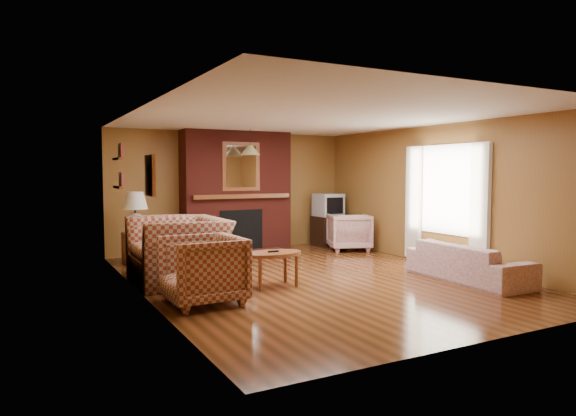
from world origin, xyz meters
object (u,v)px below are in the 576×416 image
plaid_armchair (202,270)px  floral_sofa (468,262)px  tv_stand (328,231)px  coffee_table (273,257)px  plaid_loveseat (178,250)px  table_lamp (135,210)px  floral_armchair (349,232)px  side_table (136,248)px  crt_tv (328,205)px  fireplace (237,193)px

plaid_armchair → floral_sofa: plaid_armchair is taller
tv_stand → coffee_table: bearing=-134.9°
plaid_loveseat → table_lamp: size_ratio=2.03×
plaid_armchair → table_lamp: table_lamp is taller
floral_armchair → side_table: size_ratio=1.50×
side_table → crt_tv: crt_tv is taller
floral_sofa → tv_stand: tv_stand is taller
coffee_table → side_table: 3.00m
floral_armchair → fireplace: bearing=-2.9°
coffee_table → crt_tv: 4.17m
coffee_table → side_table: side_table is taller
fireplace → coffee_table: size_ratio=2.90×
plaid_loveseat → floral_armchair: size_ratio=1.74×
fireplace → plaid_armchair: bearing=-118.1°
fireplace → tv_stand: fireplace is taller
fireplace → plaid_armchair: size_ratio=2.62×
floral_sofa → tv_stand: (0.15, 4.03, 0.04)m
fireplace → plaid_armchair: 4.21m
plaid_loveseat → coffee_table: 1.42m
table_lamp → side_table: bearing=0.0°
plaid_loveseat → table_lamp: 1.83m
fireplace → floral_armchair: bearing=-24.5°
coffee_table → table_lamp: (-1.32, 2.69, 0.52)m
floral_armchair → coffee_table: bearing=60.3°
tv_stand → table_lamp: bearing=-177.1°
coffee_table → tv_stand: size_ratio=1.29×
plaid_armchair → floral_sofa: size_ratio=0.48×
fireplace → floral_sofa: bearing=-65.8°
coffee_table → floral_armchair: bearing=38.6°
floral_sofa → crt_tv: (0.15, 4.03, 0.61)m
coffee_table → crt_tv: crt_tv is taller
plaid_loveseat → floral_sofa: bearing=63.0°
floral_sofa → table_lamp: bearing=49.7°
floral_armchair → table_lamp: (-4.17, 0.41, 0.57)m
side_table → floral_sofa: bearing=-42.6°
coffee_table → table_lamp: size_ratio=1.18×
plaid_loveseat → tv_stand: bearing=118.6°
fireplace → floral_sofa: 4.71m
plaid_armchair → fireplace: bearing=151.1°
floral_sofa → side_table: 5.44m
fireplace → floral_sofa: size_ratio=1.26×
crt_tv → tv_stand: bearing=90.0°
floral_armchair → side_table: (-4.17, 0.41, -0.10)m
floral_sofa → crt_tv: bearing=0.3°
side_table → table_lamp: (0.00, 0.00, 0.67)m
plaid_armchair → table_lamp: 3.17m
floral_sofa → floral_armchair: 3.28m
side_table → crt_tv: size_ratio=1.01×
plaid_loveseat → fireplace: bearing=141.3°
floral_armchair → table_lamp: size_ratio=1.17×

